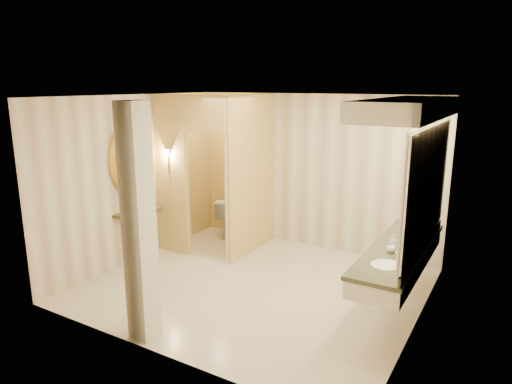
% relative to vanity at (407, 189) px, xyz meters
% --- Properties ---
extents(floor, '(4.50, 4.50, 0.00)m').
position_rel_vanity_xyz_m(floor, '(-1.98, -0.27, -1.63)').
color(floor, beige).
rests_on(floor, ground).
extents(ceiling, '(4.50, 4.50, 0.00)m').
position_rel_vanity_xyz_m(ceiling, '(-1.98, -0.27, 1.07)').
color(ceiling, silver).
rests_on(ceiling, wall_back).
extents(wall_back, '(4.50, 0.02, 2.70)m').
position_rel_vanity_xyz_m(wall_back, '(-1.98, 1.73, -0.28)').
color(wall_back, beige).
rests_on(wall_back, floor).
extents(wall_front, '(4.50, 0.02, 2.70)m').
position_rel_vanity_xyz_m(wall_front, '(-1.98, -2.27, -0.28)').
color(wall_front, beige).
rests_on(wall_front, floor).
extents(wall_left, '(0.02, 4.00, 2.70)m').
position_rel_vanity_xyz_m(wall_left, '(-4.23, -0.27, -0.28)').
color(wall_left, beige).
rests_on(wall_left, floor).
extents(wall_right, '(0.02, 4.00, 2.70)m').
position_rel_vanity_xyz_m(wall_right, '(0.27, -0.27, -0.28)').
color(wall_right, beige).
rests_on(wall_right, floor).
extents(toilet_closet, '(1.50, 1.55, 2.70)m').
position_rel_vanity_xyz_m(toilet_closet, '(-3.09, 0.70, -0.24)').
color(toilet_closet, '#E8C879').
rests_on(toilet_closet, floor).
extents(wall_sconce, '(0.14, 0.14, 0.42)m').
position_rel_vanity_xyz_m(wall_sconce, '(-3.90, 0.16, 0.10)').
color(wall_sconce, gold).
rests_on(wall_sconce, toilet_closet).
extents(vanity, '(0.75, 2.59, 2.09)m').
position_rel_vanity_xyz_m(vanity, '(0.00, 0.00, 0.00)').
color(vanity, silver).
rests_on(vanity, floor).
extents(console_shelf, '(0.94, 0.94, 1.92)m').
position_rel_vanity_xyz_m(console_shelf, '(-4.19, -0.36, -0.29)').
color(console_shelf, black).
rests_on(console_shelf, floor).
extents(pillar, '(0.27, 0.27, 2.70)m').
position_rel_vanity_xyz_m(pillar, '(-2.39, -2.07, -0.28)').
color(pillar, silver).
rests_on(pillar, floor).
extents(tissue_box, '(0.16, 0.16, 0.14)m').
position_rel_vanity_xyz_m(tissue_box, '(-3.99, -0.44, -0.68)').
color(tissue_box, black).
rests_on(tissue_box, console_shelf).
extents(toilet, '(0.60, 0.82, 0.75)m').
position_rel_vanity_xyz_m(toilet, '(-3.55, 1.45, -1.25)').
color(toilet, white).
rests_on(toilet, floor).
extents(soap_bottle_a, '(0.09, 0.09, 0.15)m').
position_rel_vanity_xyz_m(soap_bottle_a, '(-0.01, 0.28, -0.68)').
color(soap_bottle_a, beige).
rests_on(soap_bottle_a, vanity).
extents(soap_bottle_b, '(0.12, 0.12, 0.13)m').
position_rel_vanity_xyz_m(soap_bottle_b, '(-0.08, -0.24, -0.69)').
color(soap_bottle_b, silver).
rests_on(soap_bottle_b, vanity).
extents(soap_bottle_c, '(0.10, 0.10, 0.21)m').
position_rel_vanity_xyz_m(soap_bottle_c, '(-0.07, -0.19, -0.65)').
color(soap_bottle_c, '#C6B28C').
rests_on(soap_bottle_c, vanity).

